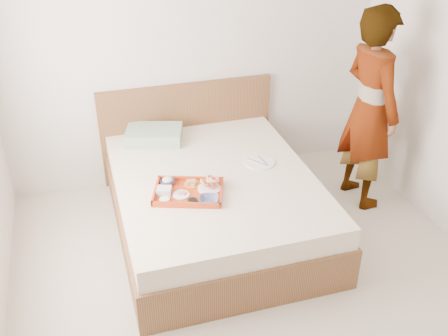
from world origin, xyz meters
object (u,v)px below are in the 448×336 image
dinner_plate (260,162)px  person (370,109)px  bed (215,203)px  tray (188,192)px

dinner_plate → person: (0.99, 0.01, 0.35)m
dinner_plate → person: bearing=0.5°
dinner_plate → person: size_ratio=0.14×
person → bed: bearing=87.7°
tray → dinner_plate: (0.68, 0.29, -0.02)m
tray → person: 1.73m
dinner_plate → person: person is taller
person → dinner_plate: bearing=84.2°
bed → person: 1.54m
dinner_plate → person: 1.05m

